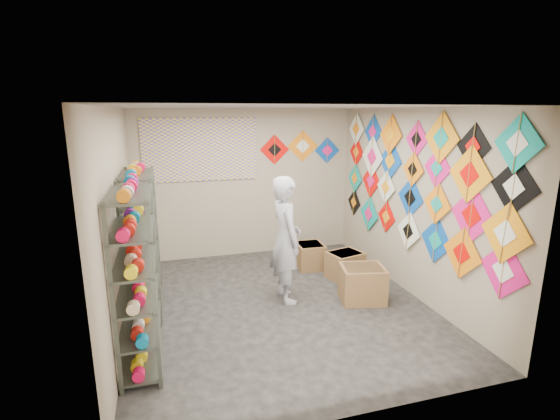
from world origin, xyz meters
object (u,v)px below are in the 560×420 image
object	(u,v)px
shopkeeper	(286,240)
carton_b	(345,265)
carton_a	(362,284)
shelf_rack_back	(142,242)
shelf_rack_front	(137,279)
carton_c	(310,256)

from	to	relation	value
shopkeeper	carton_b	bearing A→B (deg)	-70.21
carton_b	carton_a	bearing A→B (deg)	-112.86
carton_a	carton_b	size ratio (longest dim) A/B	1.15
shelf_rack_back	carton_b	distance (m)	3.17
carton_a	shelf_rack_front	bearing A→B (deg)	-155.08
carton_c	shelf_rack_back	bearing A→B (deg)	-161.92
carton_b	shelf_rack_front	bearing A→B (deg)	-169.45
shelf_rack_front	shelf_rack_back	size ratio (longest dim) A/B	1.00
shelf_rack_front	shelf_rack_back	xyz separation A→B (m)	(0.00, 1.30, 0.00)
shelf_rack_back	carton_c	xyz separation A→B (m)	(2.68, 0.77, -0.73)
carton_a	carton_c	bearing A→B (deg)	113.83
shelf_rack_back	shopkeeper	size ratio (longest dim) A/B	1.05
shelf_rack_back	carton_b	world-z (taller)	shelf_rack_back
shelf_rack_back	shopkeeper	world-z (taller)	shelf_rack_back
shelf_rack_front	shopkeeper	bearing A→B (deg)	27.62
carton_c	shopkeeper	bearing A→B (deg)	-123.42
shelf_rack_front	shelf_rack_back	world-z (taller)	same
shelf_rack_front	shopkeeper	size ratio (longest dim) A/B	1.05
shopkeeper	shelf_rack_back	bearing A→B (deg)	78.53
shelf_rack_back	carton_c	distance (m)	2.88
carton_c	carton_a	bearing A→B (deg)	-76.27
shelf_rack_front	carton_b	world-z (taller)	shelf_rack_front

